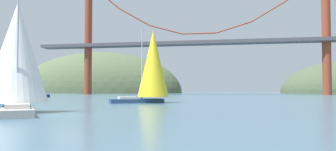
% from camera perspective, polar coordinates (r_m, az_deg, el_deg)
% --- Properties ---
extents(ground_plane, '(360.00, 360.00, 0.00)m').
position_cam_1_polar(ground_plane, '(27.73, -16.11, -6.45)').
color(ground_plane, '#426075').
extents(headland_left, '(84.79, 44.00, 40.66)m').
position_cam_1_polar(headland_left, '(173.34, -11.68, -2.87)').
color(headland_left, '#4C5B3D').
rests_on(headland_left, ground_plane).
extents(suspension_bridge, '(119.95, 6.00, 42.64)m').
position_cam_1_polar(suspension_bridge, '(121.51, 5.23, 6.11)').
color(suspension_bridge, brown).
rests_on(suspension_bridge, ground_plane).
extents(sailboat_yellow_sail, '(9.28, 7.32, 11.15)m').
position_cam_1_polar(sailboat_yellow_sail, '(50.74, -2.66, 1.74)').
color(sailboat_yellow_sail, navy).
rests_on(sailboat_yellow_sail, ground_plane).
extents(sailboat_green_sail, '(6.12, 9.38, 10.00)m').
position_cam_1_polar(sailboat_green_sail, '(84.23, -22.72, -0.32)').
color(sailboat_green_sail, '#191E4C').
rests_on(sailboat_green_sail, ground_plane).
extents(sailboat_white_mainsail, '(8.66, 9.92, 10.60)m').
position_cam_1_polar(sailboat_white_mainsail, '(32.46, -23.92, 3.21)').
color(sailboat_white_mainsail, '#B7B2A8').
rests_on(sailboat_white_mainsail, ground_plane).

